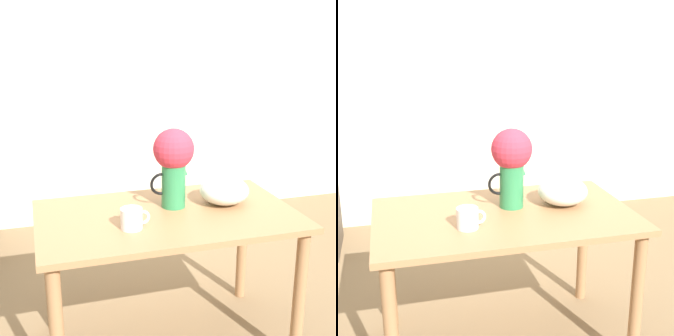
# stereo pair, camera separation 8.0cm
# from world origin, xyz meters

# --- Properties ---
(wall_back) EXTENTS (8.00, 0.05, 2.60)m
(wall_back) POSITION_xyz_m (0.00, 1.88, 1.30)
(wall_back) COLOR #EDE5CC
(wall_back) RESTS_ON ground_plane
(table) EXTENTS (1.26, 0.76, 0.74)m
(table) POSITION_xyz_m (-0.12, 0.03, 0.63)
(table) COLOR #A3754C
(table) RESTS_ON ground_plane
(flower_vase) EXTENTS (0.22, 0.20, 0.40)m
(flower_vase) POSITION_xyz_m (-0.06, 0.11, 0.99)
(flower_vase) COLOR #2D844C
(flower_vase) RESTS_ON table
(coffee_mug) EXTENTS (0.14, 0.10, 0.10)m
(coffee_mug) POSITION_xyz_m (-0.32, -0.10, 0.79)
(coffee_mug) COLOR white
(coffee_mug) RESTS_ON table
(white_bowl) EXTENTS (0.25, 0.25, 0.14)m
(white_bowl) POSITION_xyz_m (0.20, 0.08, 0.81)
(white_bowl) COLOR silver
(white_bowl) RESTS_ON table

